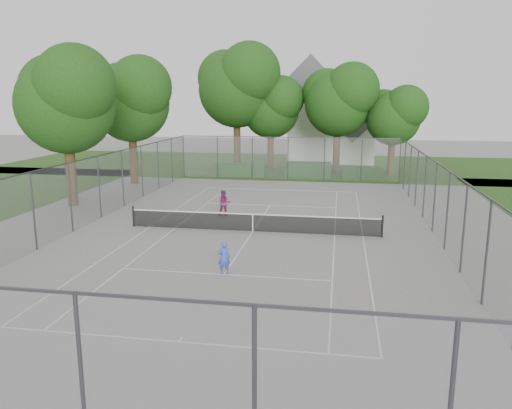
% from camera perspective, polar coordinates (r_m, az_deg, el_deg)
% --- Properties ---
extents(ground, '(120.00, 120.00, 0.00)m').
position_cam_1_polar(ground, '(25.35, -0.38, -3.12)').
color(ground, slate).
rests_on(ground, ground).
extents(grass_far, '(60.00, 20.00, 0.00)m').
position_cam_1_polar(grass_far, '(50.72, 4.70, 4.50)').
color(grass_far, '#214112').
rests_on(grass_far, ground).
extents(court_markings, '(11.03, 23.83, 0.01)m').
position_cam_1_polar(court_markings, '(25.35, -0.38, -3.11)').
color(court_markings, silver).
rests_on(court_markings, ground).
extents(tennis_net, '(12.87, 0.10, 1.10)m').
position_cam_1_polar(tennis_net, '(25.22, -0.38, -2.00)').
color(tennis_net, black).
rests_on(tennis_net, ground).
extents(perimeter_fence, '(18.08, 34.08, 3.52)m').
position_cam_1_polar(perimeter_fence, '(24.94, -0.38, 0.90)').
color(perimeter_fence, '#38383D').
rests_on(perimeter_fence, ground).
extents(tree_far_left, '(8.11, 7.40, 11.66)m').
position_cam_1_polar(tree_far_left, '(47.45, -2.13, 13.71)').
color(tree_far_left, '#3B2915').
rests_on(tree_far_left, ground).
extents(tree_far_midleft, '(6.05, 5.53, 8.70)m').
position_cam_1_polar(tree_far_midleft, '(47.54, 1.79, 11.25)').
color(tree_far_midleft, '#3B2915').
rests_on(tree_far_midleft, ground).
extents(tree_far_midright, '(6.76, 6.18, 9.72)m').
position_cam_1_polar(tree_far_midright, '(45.64, 9.48, 11.95)').
color(tree_far_midright, '#3B2915').
rests_on(tree_far_midright, ground).
extents(tree_far_right, '(5.41, 4.94, 7.77)m').
position_cam_1_polar(tree_far_right, '(45.37, 15.54, 9.98)').
color(tree_far_right, '#3B2915').
rests_on(tree_far_right, ground).
extents(tree_side_back, '(6.83, 6.24, 9.82)m').
position_cam_1_polar(tree_side_back, '(40.28, -14.09, 11.86)').
color(tree_side_back, '#3B2915').
rests_on(tree_side_back, ground).
extents(tree_side_front, '(6.80, 6.21, 9.78)m').
position_cam_1_polar(tree_side_front, '(32.91, -20.92, 11.42)').
color(tree_side_front, '#3B2915').
rests_on(tree_side_front, ground).
extents(hedge_left, '(4.32, 1.30, 1.08)m').
position_cam_1_polar(hedge_left, '(43.29, -1.78, 3.95)').
color(hedge_left, '#1A4716').
rests_on(hedge_left, ground).
extents(hedge_mid, '(3.97, 1.13, 1.25)m').
position_cam_1_polar(hedge_mid, '(43.36, 5.94, 4.02)').
color(hedge_mid, '#1A4716').
rests_on(hedge_mid, ground).
extents(hedge_right, '(3.24, 1.19, 0.97)m').
position_cam_1_polar(hedge_right, '(42.99, 12.06, 3.56)').
color(hedge_right, '#1A4716').
rests_on(hedge_right, ground).
extents(house, '(8.78, 6.80, 10.93)m').
position_cam_1_polar(house, '(54.41, 8.65, 9.56)').
color(house, white).
rests_on(house, ground).
extents(girl_player, '(0.55, 0.45, 1.29)m').
position_cam_1_polar(girl_player, '(19.27, -3.68, -6.09)').
color(girl_player, blue).
rests_on(girl_player, ground).
extents(woman_player, '(0.83, 0.70, 1.51)m').
position_cam_1_polar(woman_player, '(28.55, -3.66, 0.15)').
color(woman_player, '#802A65').
rests_on(woman_player, ground).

